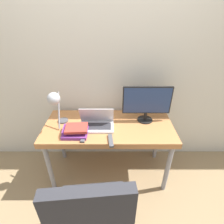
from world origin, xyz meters
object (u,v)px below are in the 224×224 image
Objects in this scene: book_stack at (75,131)px; monitor at (146,102)px; laptop at (96,123)px; desk_lamp at (54,102)px; office_chair at (92,219)px.

monitor is at bearing 18.83° from book_stack.
laptop is 0.23m from book_stack.
monitor reaches higher than book_stack.
laptop is 0.47m from desk_lamp.
desk_lamp reaches higher than office_chair.
desk_lamp reaches higher than laptop.
book_stack is at bearing -148.15° from laptop.
desk_lamp is 0.34m from book_stack.
monitor is 0.93m from desk_lamp.
monitor is 1.18m from office_chair.
book_stack is at bearing 107.10° from office_chair.
laptop is 0.34× the size of office_chair.
monitor is at bearing 63.32° from office_chair.
desk_lamp is (-0.38, -0.04, 0.27)m from laptop.
monitor is 0.49× the size of office_chair.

